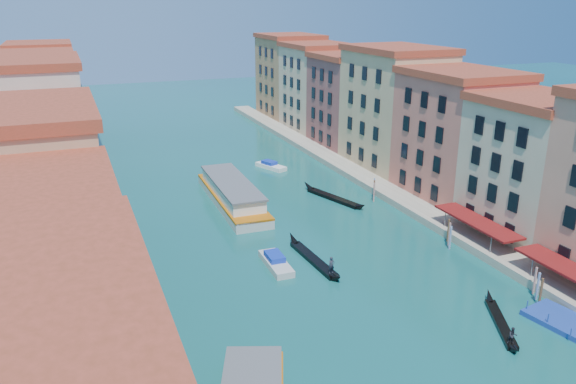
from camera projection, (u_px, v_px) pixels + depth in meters
name	position (u px, v px, depth m)	size (l,w,h in m)	color
left_bank_palazzos	(38.00, 154.00, 70.74)	(12.80, 128.40, 21.00)	beige
right_bank_palazzos	(414.00, 120.00, 90.48)	(12.80, 128.40, 21.00)	brown
quay	(368.00, 180.00, 90.68)	(4.00, 140.00, 1.00)	gray
mooring_poles_right	(517.00, 275.00, 57.54)	(1.44, 54.24, 3.20)	#58311E
vaporetto_far	(232.00, 193.00, 81.32)	(5.63, 22.99, 3.41)	beige
gondola_fore	(313.00, 258.00, 63.40)	(1.76, 13.02, 2.59)	black
gondola_right	(502.00, 323.00, 50.67)	(5.48, 9.78, 2.11)	black
gondola_far	(332.00, 197.00, 83.48)	(5.12, 13.20, 1.92)	black
motorboat_mid	(276.00, 262.00, 62.24)	(2.17, 6.59, 1.36)	silver
motorboat_far	(271.00, 166.00, 98.85)	(4.23, 6.51, 1.29)	white
blue_dock	(562.00, 321.00, 51.31)	(5.11, 6.71, 0.51)	#1E3F9D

